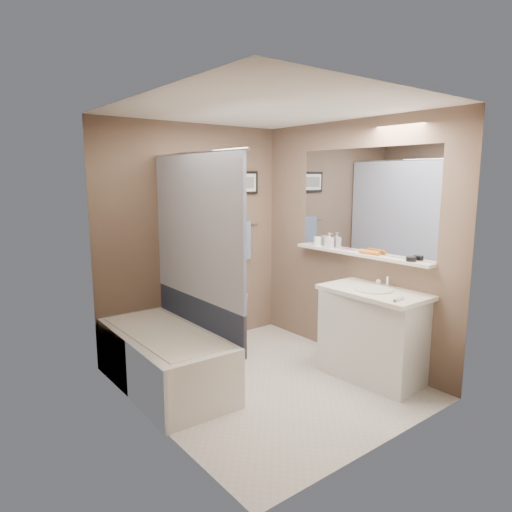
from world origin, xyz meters
TOP-DOWN VIEW (x-y plane):
  - ground at (0.00, 0.00)m, footprint 2.50×2.50m
  - ceiling at (0.00, 0.00)m, footprint 2.20×2.50m
  - wall_back at (0.00, 1.23)m, footprint 2.20×0.04m
  - wall_front at (0.00, -1.23)m, footprint 2.20×0.04m
  - wall_left at (-1.08, 0.00)m, footprint 0.04×2.50m
  - wall_right at (1.08, 0.00)m, footprint 0.04×2.50m
  - tile_surround at (-1.09, 0.50)m, footprint 0.02×1.55m
  - curtain_rod at (-0.40, 0.50)m, footprint 0.02×1.55m
  - curtain_upper at (-0.40, 0.50)m, footprint 0.03×1.45m
  - curtain_lower at (-0.40, 0.50)m, footprint 0.03×1.45m
  - mirror at (1.09, -0.15)m, footprint 0.02×1.60m
  - shelf at (1.04, -0.15)m, footprint 0.12×1.60m
  - towel_bar at (0.55, 1.22)m, footprint 0.60×0.02m
  - towel at (0.55, 1.20)m, footprint 0.34×0.05m
  - art_frame at (0.55, 1.23)m, footprint 0.62×0.02m
  - art_mat at (0.55, 1.22)m, footprint 0.56×0.00m
  - art_image at (0.55, 1.22)m, footprint 0.50×0.00m
  - door at (0.55, -1.24)m, footprint 0.80×0.02m
  - door_handle at (0.22, -1.19)m, footprint 0.10×0.02m
  - bathtub at (-0.75, 0.51)m, footprint 0.75×1.52m
  - tub_rim at (-0.75, 0.51)m, footprint 0.56×1.36m
  - toilet at (-0.05, 0.86)m, footprint 0.49×0.75m
  - vanity at (0.85, -0.51)m, footprint 0.57×0.93m
  - countertop at (0.84, -0.51)m, footprint 0.54×0.96m
  - sink_basin at (0.83, -0.51)m, footprint 0.34×0.34m
  - faucet_spout at (1.03, -0.51)m, footprint 0.02×0.02m
  - faucet_knob at (1.03, -0.41)m, footprint 0.05×0.05m
  - candle_bowl_near at (1.04, -0.74)m, footprint 0.09×0.09m
  - hair_brush_front at (1.04, -0.29)m, footprint 0.05×0.22m
  - pink_comb at (1.04, 0.07)m, footprint 0.04×0.16m
  - glass_jar at (1.04, 0.40)m, footprint 0.08×0.08m
  - soap_bottle at (1.04, 0.23)m, footprint 0.08×0.08m

SIDE VIEW (x-z plane):
  - ground at x=0.00m, z-range 0.00..0.00m
  - bathtub at x=-0.75m, z-range 0.00..0.50m
  - toilet at x=-0.05m, z-range 0.00..0.72m
  - vanity at x=0.85m, z-range 0.00..0.80m
  - tub_rim at x=-0.75m, z-range 0.49..0.51m
  - curtain_lower at x=-0.40m, z-range 0.40..0.76m
  - countertop at x=0.84m, z-range 0.80..0.84m
  - sink_basin at x=0.83m, z-range 0.84..0.86m
  - faucet_knob at x=1.03m, z-range 0.84..0.90m
  - faucet_spout at x=1.03m, z-range 0.84..0.94m
  - tile_surround at x=-1.09m, z-range 0.00..2.00m
  - door at x=0.55m, z-range 0.00..2.00m
  - door_handle at x=0.22m, z-range 0.99..1.01m
  - shelf at x=1.04m, z-range 1.09..1.11m
  - pink_comb at x=1.04m, z-range 1.11..1.12m
  - towel at x=0.55m, z-range 0.90..1.34m
  - candle_bowl_near at x=1.04m, z-range 1.11..1.16m
  - hair_brush_front at x=1.04m, z-range 1.12..1.16m
  - glass_jar at x=1.04m, z-range 1.11..1.22m
  - soap_bottle at x=1.04m, z-range 1.11..1.27m
  - wall_back at x=0.00m, z-range 0.00..2.40m
  - wall_front at x=0.00m, z-range 0.00..2.40m
  - wall_left at x=-1.08m, z-range 0.00..2.40m
  - wall_right at x=1.08m, z-range 0.00..2.40m
  - towel_bar at x=0.55m, z-range 1.29..1.31m
  - curtain_upper at x=-0.40m, z-range 0.76..2.04m
  - mirror at x=1.09m, z-range 1.12..2.12m
  - art_frame at x=0.55m, z-range 1.65..1.91m
  - art_mat at x=0.55m, z-range 1.68..1.88m
  - art_image at x=0.55m, z-range 1.72..1.84m
  - curtain_rod at x=-0.40m, z-range 2.04..2.06m
  - ceiling at x=0.00m, z-range 2.36..2.40m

